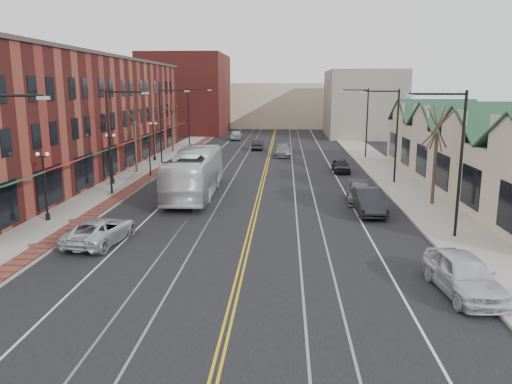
# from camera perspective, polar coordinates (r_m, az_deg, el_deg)

# --- Properties ---
(ground) EXTENTS (160.00, 160.00, 0.00)m
(ground) POSITION_cam_1_polar(r_m,az_deg,el_deg) (23.00, -1.83, -9.28)
(ground) COLOR black
(ground) RESTS_ON ground
(sidewalk_left) EXTENTS (4.00, 120.00, 0.15)m
(sidewalk_left) POSITION_cam_1_polar(r_m,az_deg,el_deg) (44.42, -15.04, 0.83)
(sidewalk_left) COLOR gray
(sidewalk_left) RESTS_ON ground
(sidewalk_right) EXTENTS (4.00, 120.00, 0.15)m
(sidewalk_right) POSITION_cam_1_polar(r_m,az_deg,el_deg) (43.34, 16.67, 0.47)
(sidewalk_right) COLOR gray
(sidewalk_right) RESTS_ON ground
(building_left) EXTENTS (10.00, 50.00, 11.00)m
(building_left) POSITION_cam_1_polar(r_m,az_deg,el_deg) (52.78, -20.27, 8.15)
(building_left) COLOR maroon
(building_left) RESTS_ON ground
(building_right) EXTENTS (8.00, 36.00, 4.60)m
(building_right) POSITION_cam_1_polar(r_m,az_deg,el_deg) (44.75, 24.35, 3.15)
(building_right) COLOR tan
(building_right) RESTS_ON ground
(backdrop_left) EXTENTS (14.00, 18.00, 14.00)m
(backdrop_left) POSITION_cam_1_polar(r_m,az_deg,el_deg) (93.11, -7.91, 11.03)
(backdrop_left) COLOR maroon
(backdrop_left) RESTS_ON ground
(backdrop_mid) EXTENTS (22.00, 14.00, 9.00)m
(backdrop_mid) POSITION_cam_1_polar(r_m,az_deg,el_deg) (106.44, 2.34, 9.89)
(backdrop_mid) COLOR tan
(backdrop_mid) RESTS_ON ground
(backdrop_right) EXTENTS (12.00, 16.00, 11.00)m
(backdrop_right) POSITION_cam_1_polar(r_m,az_deg,el_deg) (87.37, 12.12, 9.84)
(backdrop_right) COLOR slate
(backdrop_right) RESTS_ON ground
(streetlight_l_1) EXTENTS (3.33, 0.25, 8.00)m
(streetlight_l_1) POSITION_cam_1_polar(r_m,az_deg,el_deg) (39.69, -15.92, 6.73)
(streetlight_l_1) COLOR black
(streetlight_l_1) RESTS_ON sidewalk_left
(streetlight_l_2) EXTENTS (3.33, 0.25, 8.00)m
(streetlight_l_2) POSITION_cam_1_polar(r_m,az_deg,el_deg) (55.02, -10.44, 8.32)
(streetlight_l_2) COLOR black
(streetlight_l_2) RESTS_ON sidewalk_left
(streetlight_l_3) EXTENTS (3.33, 0.25, 8.00)m
(streetlight_l_3) POSITION_cam_1_polar(r_m,az_deg,el_deg) (70.64, -7.35, 9.18)
(streetlight_l_3) COLOR black
(streetlight_l_3) RESTS_ON sidewalk_left
(streetlight_r_0) EXTENTS (3.33, 0.25, 8.00)m
(streetlight_r_0) POSITION_cam_1_polar(r_m,az_deg,el_deg) (29.00, 21.63, 4.57)
(streetlight_r_0) COLOR black
(streetlight_r_0) RESTS_ON sidewalk_right
(streetlight_r_1) EXTENTS (3.33, 0.25, 8.00)m
(streetlight_r_1) POSITION_cam_1_polar(r_m,az_deg,el_deg) (44.41, 15.26, 7.27)
(streetlight_r_1) COLOR black
(streetlight_r_1) RESTS_ON sidewalk_right
(streetlight_r_2) EXTENTS (3.33, 0.25, 8.00)m
(streetlight_r_2) POSITION_cam_1_polar(r_m,az_deg,el_deg) (60.13, 12.17, 8.54)
(streetlight_r_2) COLOR black
(streetlight_r_2) RESTS_ON sidewalk_right
(lamppost_l_1) EXTENTS (0.84, 0.28, 4.27)m
(lamppost_l_1) POSITION_cam_1_polar(r_m,az_deg,el_deg) (33.43, -22.95, 0.44)
(lamppost_l_1) COLOR black
(lamppost_l_1) RESTS_ON sidewalk_left
(lamppost_l_2) EXTENTS (0.84, 0.28, 4.27)m
(lamppost_l_2) POSITION_cam_1_polar(r_m,az_deg,el_deg) (44.34, -16.17, 3.54)
(lamppost_l_2) COLOR black
(lamppost_l_2) RESTS_ON sidewalk_left
(lamppost_l_3) EXTENTS (0.84, 0.28, 4.27)m
(lamppost_l_3) POSITION_cam_1_polar(r_m,az_deg,el_deg) (57.62, -11.57, 5.61)
(lamppost_l_3) COLOR black
(lamppost_l_3) RESTS_ON sidewalk_left
(tree_left_near) EXTENTS (1.78, 1.37, 6.48)m
(tree_left_near) POSITION_cam_1_polar(r_m,az_deg,el_deg) (49.75, -13.65, 6.07)
(tree_left_near) COLOR #382B21
(tree_left_near) RESTS_ON sidewalk_left
(tree_left_far) EXTENTS (1.66, 1.28, 6.02)m
(tree_left_far) POSITION_cam_1_polar(r_m,az_deg,el_deg) (65.18, -9.56, 7.35)
(tree_left_far) COLOR #382B21
(tree_left_far) RESTS_ON sidewalk_left
(tree_right_mid) EXTENTS (1.90, 1.46, 6.93)m
(tree_right_mid) POSITION_cam_1_polar(r_m,az_deg,el_deg) (37.16, 19.84, 4.17)
(tree_right_mid) COLOR #382B21
(tree_right_mid) RESTS_ON sidewalk_right
(manhole_mid) EXTENTS (0.60, 0.60, 0.02)m
(manhole_mid) POSITION_cam_1_polar(r_m,az_deg,el_deg) (28.87, -24.09, -5.56)
(manhole_mid) COLOR #592D19
(manhole_mid) RESTS_ON sidewalk_left
(manhole_far) EXTENTS (0.60, 0.60, 0.02)m
(manhole_far) POSITION_cam_1_polar(r_m,az_deg,el_deg) (33.20, -20.18, -3.05)
(manhole_far) COLOR #592D19
(manhole_far) RESTS_ON sidewalk_left
(traffic_signal) EXTENTS (0.18, 0.15, 3.80)m
(traffic_signal) POSITION_cam_1_polar(r_m,az_deg,el_deg) (47.44, -12.07, 4.45)
(traffic_signal) COLOR black
(traffic_signal) RESTS_ON sidewalk_left
(transit_bus) EXTENTS (3.24, 12.73, 3.53)m
(transit_bus) POSITION_cam_1_polar(r_m,az_deg,el_deg) (38.90, -7.02, 2.15)
(transit_bus) COLOR silver
(transit_bus) RESTS_ON ground
(parked_suv) EXTENTS (3.03, 5.39, 1.42)m
(parked_suv) POSITION_cam_1_polar(r_m,az_deg,el_deg) (28.32, -17.34, -4.21)
(parked_suv) COLOR silver
(parked_suv) RESTS_ON ground
(parked_car_a) EXTENTS (2.46, 5.13, 1.69)m
(parked_car_a) POSITION_cam_1_polar(r_m,az_deg,el_deg) (22.23, 22.63, -8.68)
(parked_car_a) COLOR silver
(parked_car_a) RESTS_ON ground
(parked_car_b) EXTENTS (1.83, 5.01, 1.64)m
(parked_car_b) POSITION_cam_1_polar(r_m,az_deg,el_deg) (34.17, 12.76, -1.04)
(parked_car_b) COLOR black
(parked_car_b) RESTS_ON ground
(parked_car_c) EXTENTS (2.25, 4.74, 1.33)m
(parked_car_c) POSITION_cam_1_polar(r_m,az_deg,el_deg) (37.45, 11.77, -0.11)
(parked_car_c) COLOR slate
(parked_car_c) RESTS_ON ground
(parked_car_d) EXTENTS (1.62, 3.96, 1.34)m
(parked_car_d) POSITION_cam_1_polar(r_m,az_deg,el_deg) (50.09, 9.67, 2.99)
(parked_car_d) COLOR black
(parked_car_d) RESTS_ON ground
(distant_car_left) EXTENTS (1.45, 4.10, 1.35)m
(distant_car_left) POSITION_cam_1_polar(r_m,az_deg,el_deg) (67.39, 0.22, 5.43)
(distant_car_left) COLOR black
(distant_car_left) RESTS_ON ground
(distant_car_right) EXTENTS (2.03, 4.94, 1.43)m
(distant_car_right) POSITION_cam_1_polar(r_m,az_deg,el_deg) (60.91, 3.08, 4.76)
(distant_car_right) COLOR slate
(distant_car_right) RESTS_ON ground
(distant_car_far) EXTENTS (1.91, 4.64, 1.58)m
(distant_car_far) POSITION_cam_1_polar(r_m,az_deg,el_deg) (80.01, -2.27, 6.54)
(distant_car_far) COLOR #A5A8AC
(distant_car_far) RESTS_ON ground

